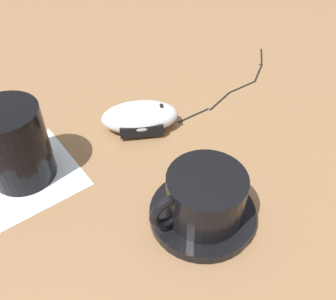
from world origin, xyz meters
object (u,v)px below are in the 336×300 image
computer_mouse (140,117)px  drinking_glass (15,144)px  coffee_cup (205,196)px  saucer (203,213)px

computer_mouse → drinking_glass: drinking_glass is taller
coffee_cup → drinking_glass: size_ratio=1.12×
drinking_glass → computer_mouse: bearing=73.8°
saucer → computer_mouse: computer_mouse is taller
saucer → coffee_cup: size_ratio=1.09×
saucer → coffee_cup: 0.03m
saucer → drinking_glass: 0.24m
coffee_cup → saucer: bearing=123.0°
saucer → computer_mouse: (-0.17, 0.07, 0.01)m
coffee_cup → drinking_glass: bearing=-156.5°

